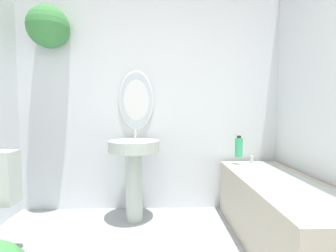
{
  "coord_description": "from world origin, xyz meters",
  "views": [
    {
      "loc": [
        0.12,
        -0.34,
        1.08
      ],
      "look_at": [
        0.17,
        1.43,
        0.97
      ],
      "focal_mm": 26.0,
      "sensor_mm": 36.0,
      "label": 1
    }
  ],
  "objects": [
    {
      "name": "pedestal_sink",
      "position": [
        -0.14,
        2.01,
        0.57
      ],
      "size": [
        0.49,
        0.49,
        0.89
      ],
      "color": "#B2BCB2",
      "rests_on": "ground_plane"
    },
    {
      "name": "bathtub",
      "position": [
        1.07,
        1.5,
        0.28
      ],
      "size": [
        0.61,
        1.51,
        0.61
      ],
      "color": "#B2A893",
      "rests_on": "ground_plane"
    },
    {
      "name": "wall_back",
      "position": [
        -0.15,
        2.31,
        1.3
      ],
      "size": [
        2.91,
        0.41,
        2.4
      ],
      "color": "silver",
      "rests_on": "ground_plane"
    },
    {
      "name": "shampoo_bottle",
      "position": [
        0.91,
        2.09,
        0.71
      ],
      "size": [
        0.08,
        0.08,
        0.22
      ],
      "color": "#38B275",
      "rests_on": "bathtub"
    }
  ]
}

